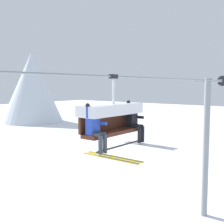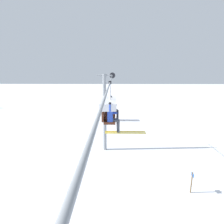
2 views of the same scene
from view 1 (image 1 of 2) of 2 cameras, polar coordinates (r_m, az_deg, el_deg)
name	(u,v)px [view 1 (image 1 of 2)]	position (r m, az deg, el deg)	size (l,w,h in m)	color
mountain_peak_central	(32,88)	(61.01, -15.96, 4.80)	(12.68, 12.68, 14.41)	silver
lift_tower_far	(206,144)	(17.20, 18.61, -6.26)	(0.36, 1.88, 8.19)	gray
lift_cable	(122,77)	(8.20, 2.03, 7.16)	(20.57, 0.05, 0.05)	gray
chairlift_chair	(111,115)	(7.97, -0.13, -0.53)	(2.20, 0.74, 1.99)	#512819
skier_blue	(96,128)	(7.19, -3.24, -3.34)	(0.48, 1.70, 1.34)	#2847B7
skier_black	(135,121)	(8.59, 4.69, -1.92)	(0.48, 1.70, 1.34)	black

